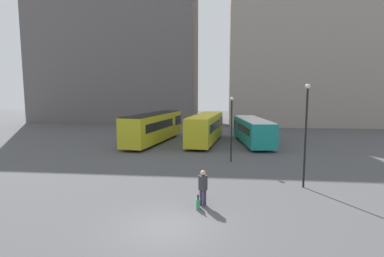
% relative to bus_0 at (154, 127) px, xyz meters
% --- Properties ---
extents(ground_plane, '(160.00, 160.00, 0.00)m').
position_rel_bus_0_xyz_m(ground_plane, '(5.49, -21.13, -1.80)').
color(ground_plane, '#4C4C4F').
extents(building_block_left, '(30.77, 12.42, 30.71)m').
position_rel_bus_0_xyz_m(building_block_left, '(-13.13, 24.47, 13.56)').
color(building_block_left, '#5B5656').
rests_on(building_block_left, ground_plane).
extents(building_block_right, '(31.99, 17.48, 27.08)m').
position_rel_bus_0_xyz_m(building_block_right, '(24.71, 24.47, 11.74)').
color(building_block_right, gray).
rests_on(building_block_right, ground_plane).
extents(bus_0, '(4.39, 12.65, 3.30)m').
position_rel_bus_0_xyz_m(bus_0, '(0.00, 0.00, 0.00)').
color(bus_0, gold).
rests_on(bus_0, ground_plane).
extents(bus_1, '(3.67, 11.18, 3.19)m').
position_rel_bus_0_xyz_m(bus_1, '(5.81, 0.20, -0.06)').
color(bus_1, gold).
rests_on(bus_1, ground_plane).
extents(bus_2, '(3.84, 10.69, 2.77)m').
position_rel_bus_0_xyz_m(bus_2, '(10.98, 0.20, -0.28)').
color(bus_2, '#19847F').
rests_on(bus_2, ground_plane).
extents(traveler, '(0.51, 0.51, 1.81)m').
position_rel_bus_0_xyz_m(traveler, '(6.84, -18.52, -0.73)').
color(traveler, '#382D4C').
rests_on(traveler, ground_plane).
extents(suitcase, '(0.21, 0.40, 0.75)m').
position_rel_bus_0_xyz_m(suitcase, '(6.63, -18.99, -1.53)').
color(suitcase, '#28844C').
rests_on(suitcase, ground_plane).
extents(lamp_post_0, '(0.28, 0.28, 6.14)m').
position_rel_bus_0_xyz_m(lamp_post_0, '(12.61, -15.01, 1.78)').
color(lamp_post_0, black).
rests_on(lamp_post_0, ground_plane).
extents(lamp_post_1, '(0.28, 0.28, 5.27)m').
position_rel_bus_0_xyz_m(lamp_post_1, '(8.44, -8.75, 1.33)').
color(lamp_post_1, black).
rests_on(lamp_post_1, ground_plane).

